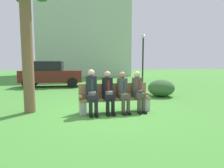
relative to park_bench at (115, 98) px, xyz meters
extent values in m
plane|color=#468C36|center=(-0.28, -0.01, -0.43)|extent=(80.00, 80.00, 0.00)
cube|color=#99754C|center=(0.00, -0.06, -0.02)|extent=(2.26, 0.44, 0.07)
cube|color=#99754C|center=(0.00, 0.13, 0.24)|extent=(2.26, 0.06, 0.45)
cube|color=#99754C|center=(-1.09, -0.06, 0.12)|extent=(0.08, 0.44, 0.06)
cube|color=#99754C|center=(1.09, -0.06, 0.12)|extent=(0.08, 0.44, 0.06)
cube|color=#BEBEBE|center=(-1.03, -0.06, -0.24)|extent=(0.20, 0.37, 0.38)
cube|color=#BEBEBE|center=(1.03, -0.06, -0.24)|extent=(0.20, 0.37, 0.38)
cube|color=#23232D|center=(-0.75, -0.23, 0.10)|extent=(0.32, 0.38, 0.16)
cylinder|color=#23232D|center=(-0.83, -0.42, -0.21)|extent=(0.11, 0.11, 0.45)
cylinder|color=#23232D|center=(-0.67, -0.42, -0.21)|extent=(0.11, 0.11, 0.45)
cube|color=black|center=(-0.83, -0.48, -0.40)|extent=(0.09, 0.22, 0.07)
cube|color=black|center=(-0.67, -0.48, -0.40)|extent=(0.09, 0.22, 0.07)
cylinder|color=#23232D|center=(-0.75, -0.04, 0.43)|extent=(0.34, 0.34, 0.58)
cube|color=#144C3D|center=(-0.75, -0.21, 0.45)|extent=(0.05, 0.01, 0.37)
sphere|color=beige|center=(-0.75, -0.04, 0.82)|extent=(0.21, 0.21, 0.21)
cylinder|color=slate|center=(-0.75, -0.25, 0.22)|extent=(0.24, 0.24, 0.09)
cube|color=black|center=(-0.24, -0.23, 0.10)|extent=(0.32, 0.38, 0.16)
cylinder|color=black|center=(-0.32, -0.42, -0.21)|extent=(0.11, 0.11, 0.45)
cylinder|color=black|center=(-0.16, -0.42, -0.21)|extent=(0.11, 0.11, 0.45)
cube|color=black|center=(-0.32, -0.48, -0.40)|extent=(0.09, 0.22, 0.07)
cube|color=black|center=(-0.16, -0.48, -0.40)|extent=(0.09, 0.22, 0.07)
cylinder|color=black|center=(-0.24, -0.04, 0.41)|extent=(0.34, 0.34, 0.52)
cube|color=maroon|center=(-0.24, -0.21, 0.43)|extent=(0.05, 0.01, 0.33)
sphere|color=tan|center=(-0.24, -0.04, 0.76)|extent=(0.21, 0.21, 0.21)
cylinder|color=gray|center=(-0.24, -0.25, 0.22)|extent=(0.24, 0.24, 0.09)
cube|color=#4C473D|center=(0.24, -0.23, 0.10)|extent=(0.32, 0.38, 0.16)
cylinder|color=#4C473D|center=(0.16, -0.42, -0.21)|extent=(0.11, 0.11, 0.45)
cylinder|color=#4C473D|center=(0.32, -0.42, -0.21)|extent=(0.11, 0.11, 0.45)
cube|color=black|center=(0.16, -0.48, -0.40)|extent=(0.09, 0.22, 0.07)
cube|color=black|center=(0.32, -0.48, -0.40)|extent=(0.09, 0.22, 0.07)
cylinder|color=#4C473D|center=(0.24, -0.04, 0.39)|extent=(0.34, 0.34, 0.50)
cube|color=navy|center=(0.24, -0.21, 0.41)|extent=(0.05, 0.01, 0.32)
sphere|color=#9E7556|center=(0.24, -0.04, 0.74)|extent=(0.21, 0.21, 0.21)
cube|color=#4C473D|center=(0.75, -0.23, 0.10)|extent=(0.32, 0.38, 0.16)
cylinder|color=#4C473D|center=(0.67, -0.42, -0.21)|extent=(0.11, 0.11, 0.45)
cylinder|color=#4C473D|center=(0.83, -0.42, -0.21)|extent=(0.11, 0.11, 0.45)
cube|color=black|center=(0.67, -0.48, -0.40)|extent=(0.09, 0.22, 0.07)
cube|color=black|center=(0.83, -0.48, -0.40)|extent=(0.09, 0.22, 0.07)
cylinder|color=#4C473D|center=(0.75, -0.04, 0.40)|extent=(0.34, 0.34, 0.50)
cube|color=maroon|center=(0.75, -0.21, 0.42)|extent=(0.05, 0.01, 0.32)
sphere|color=beige|center=(0.75, -0.04, 0.74)|extent=(0.21, 0.21, 0.21)
cylinder|color=#424242|center=(0.74, -0.25, 0.22)|extent=(0.24, 0.24, 0.09)
cylinder|color=brown|center=(-2.63, 0.54, 1.40)|extent=(0.33, 0.33, 3.67)
ellipsoid|color=#355D30|center=(2.84, 2.17, -0.04)|extent=(1.25, 1.15, 0.78)
cube|color=#591E19|center=(-2.33, 7.37, 0.27)|extent=(4.05, 1.99, 0.76)
cube|color=black|center=(-2.48, 7.39, 0.95)|extent=(1.84, 1.54, 0.60)
cylinder|color=black|center=(-0.89, 7.99, -0.11)|extent=(0.65, 0.21, 0.64)
cylinder|color=black|center=(-1.07, 6.44, -0.11)|extent=(0.65, 0.21, 0.64)
cylinder|color=black|center=(-3.60, 8.30, -0.11)|extent=(0.65, 0.21, 0.64)
cylinder|color=black|center=(-3.78, 6.75, -0.11)|extent=(0.65, 0.21, 0.64)
cylinder|color=black|center=(3.51, 5.93, 1.16)|extent=(0.10, 0.10, 3.19)
sphere|color=white|center=(3.51, 5.93, 2.87)|extent=(0.24, 0.24, 0.24)
cube|color=#AAC0A8|center=(0.91, 19.97, 5.90)|extent=(10.79, 8.32, 12.67)
camera|label=1|loc=(-1.55, -5.79, 1.10)|focal=30.38mm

